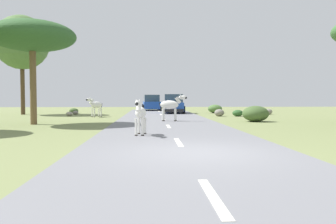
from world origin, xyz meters
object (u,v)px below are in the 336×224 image
object	(u,v)px
car_1	(151,103)
rock_2	(70,114)
zebra_0	(140,113)
tree_0	(22,43)
car_0	(174,104)
bush_2	(74,111)
bush_4	(215,109)
bush_0	(256,114)
rock_0	(75,113)
bush_1	(238,113)
tree_4	(32,37)
rock_1	(219,113)
zebra_1	(171,105)
zebra_2	(96,105)
rock_3	(268,112)

from	to	relation	value
car_1	rock_2	distance (m)	12.83
zebra_0	tree_0	xyz separation A→B (m)	(-10.71, 17.35, 5.35)
tree_0	car_0	bearing A→B (deg)	5.21
rock_2	bush_2	bearing A→B (deg)	98.41
car_1	tree_0	world-z (taller)	tree_0
bush_4	bush_0	bearing A→B (deg)	-88.61
bush_0	rock_0	xyz separation A→B (m)	(-12.99, 9.40, -0.32)
car_0	bush_1	bearing A→B (deg)	137.01
tree_0	rock_0	xyz separation A→B (m)	(4.58, -0.30, -6.06)
tree_4	bush_2	size ratio (longest dim) A/B	6.81
car_1	rock_0	size ratio (longest dim) A/B	8.72
tree_0	rock_0	world-z (taller)	tree_0
zebra_0	car_0	world-z (taller)	car_0
rock_2	bush_4	bearing A→B (deg)	21.05
bush_1	rock_1	world-z (taller)	rock_1
zebra_0	tree_4	distance (m)	9.45
bush_0	rock_1	world-z (taller)	bush_0
zebra_1	bush_4	size ratio (longest dim) A/B	1.27
bush_4	rock_1	size ratio (longest dim) A/B	1.74
zebra_1	car_0	distance (m)	10.86
zebra_2	bush_4	bearing A→B (deg)	-109.95
zebra_0	rock_3	size ratio (longest dim) A/B	2.16
tree_4	bush_4	bearing A→B (deg)	46.28
tree_4	bush_2	xyz separation A→B (m)	(-0.68, 12.94, -4.55)
rock_1	rock_3	bearing A→B (deg)	26.39
bush_2	rock_0	size ratio (longest dim) A/B	1.63
zebra_2	car_0	world-z (taller)	car_0
bush_2	zebra_0	bearing A→B (deg)	-70.58
zebra_2	bush_0	xyz separation A→B (m)	(10.64, -5.64, -0.42)
car_1	bush_2	world-z (taller)	car_1
tree_0	rock_0	distance (m)	7.60
zebra_0	tree_4	bearing A→B (deg)	-37.70
zebra_1	bush_1	bearing A→B (deg)	146.78
car_1	bush_4	world-z (taller)	car_1
zebra_1	rock_3	xyz separation A→B (m)	(9.02, 8.38, -0.78)
bush_0	zebra_0	bearing A→B (deg)	-131.89
tree_0	rock_2	distance (m)	8.18
bush_0	rock_3	distance (m)	9.29
zebra_0	car_0	bearing A→B (deg)	-90.21
bush_0	rock_0	distance (m)	16.04
rock_1	zebra_1	bearing A→B (deg)	-125.11
bush_2	bush_1	bearing A→B (deg)	-21.56
car_1	bush_0	xyz separation A→B (m)	(6.33, -17.82, -0.36)
zebra_1	bush_1	distance (m)	8.12
zebra_2	rock_1	world-z (taller)	zebra_2
zebra_1	tree_0	world-z (taller)	tree_0
car_0	tree_0	xyz separation A→B (m)	(-13.28, -1.21, 5.38)
car_1	tree_0	size ratio (longest dim) A/B	0.52
zebra_2	bush_0	world-z (taller)	zebra_2
zebra_0	car_0	xyz separation A→B (m)	(2.57, 18.56, -0.03)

